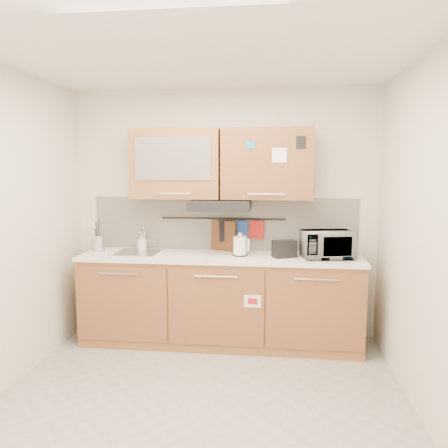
# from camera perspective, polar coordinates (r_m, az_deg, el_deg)

# --- Properties ---
(floor) EXTENTS (3.20, 3.20, 0.00)m
(floor) POSITION_cam_1_polar(r_m,az_deg,el_deg) (3.61, -3.09, -22.40)
(floor) COLOR #9E9993
(floor) RESTS_ON ground
(ceiling) EXTENTS (3.20, 3.20, 0.00)m
(ceiling) POSITION_cam_1_polar(r_m,az_deg,el_deg) (3.24, -3.44, 21.80)
(ceiling) COLOR white
(ceiling) RESTS_ON wall_back
(wall_back) EXTENTS (3.20, 0.00, 3.20)m
(wall_back) POSITION_cam_1_polar(r_m,az_deg,el_deg) (4.65, -0.08, 1.28)
(wall_back) COLOR silver
(wall_back) RESTS_ON ground
(wall_right) EXTENTS (0.00, 3.00, 3.00)m
(wall_right) POSITION_cam_1_polar(r_m,az_deg,el_deg) (3.30, 25.28, -1.92)
(wall_right) COLOR silver
(wall_right) RESTS_ON ground
(base_cabinet) EXTENTS (2.80, 0.64, 0.88)m
(base_cabinet) POSITION_cam_1_polar(r_m,az_deg,el_deg) (4.53, -0.54, -10.45)
(base_cabinet) COLOR #AC6C3D
(base_cabinet) RESTS_ON floor
(countertop) EXTENTS (2.82, 0.62, 0.04)m
(countertop) POSITION_cam_1_polar(r_m,az_deg,el_deg) (4.40, -0.55, -4.33)
(countertop) COLOR white
(countertop) RESTS_ON base_cabinet
(backsplash) EXTENTS (2.80, 0.02, 0.56)m
(backsplash) POSITION_cam_1_polar(r_m,az_deg,el_deg) (4.65, -0.10, 0.04)
(backsplash) COLOR silver
(backsplash) RESTS_ON countertop
(upper_cabinets) EXTENTS (1.82, 0.37, 0.70)m
(upper_cabinets) POSITION_cam_1_polar(r_m,az_deg,el_deg) (4.45, -0.41, 7.86)
(upper_cabinets) COLOR #AC6C3D
(upper_cabinets) RESTS_ON wall_back
(range_hood) EXTENTS (0.60, 0.46, 0.10)m
(range_hood) POSITION_cam_1_polar(r_m,az_deg,el_deg) (4.39, -0.46, 2.50)
(range_hood) COLOR black
(range_hood) RESTS_ON upper_cabinets
(sink) EXTENTS (0.42, 0.40, 0.26)m
(sink) POSITION_cam_1_polar(r_m,az_deg,el_deg) (4.60, -11.10, -3.66)
(sink) COLOR silver
(sink) RESTS_ON countertop
(utensil_rail) EXTENTS (1.30, 0.02, 0.02)m
(utensil_rail) POSITION_cam_1_polar(r_m,az_deg,el_deg) (4.60, -0.15, 0.72)
(utensil_rail) COLOR black
(utensil_rail) RESTS_ON backsplash
(utensil_crock) EXTENTS (0.13, 0.13, 0.33)m
(utensil_crock) POSITION_cam_1_polar(r_m,az_deg,el_deg) (4.79, -16.09, -2.40)
(utensil_crock) COLOR silver
(utensil_crock) RESTS_ON countertop
(kettle) EXTENTS (0.17, 0.15, 0.23)m
(kettle) POSITION_cam_1_polar(r_m,az_deg,el_deg) (4.36, 2.11, -2.96)
(kettle) COLOR white
(kettle) RESTS_ON countertop
(toaster) EXTENTS (0.26, 0.21, 0.17)m
(toaster) POSITION_cam_1_polar(r_m,az_deg,el_deg) (4.32, 7.89, -3.20)
(toaster) COLOR black
(toaster) RESTS_ON countertop
(microwave) EXTENTS (0.53, 0.41, 0.26)m
(microwave) POSITION_cam_1_polar(r_m,az_deg,el_deg) (4.35, 13.33, -2.62)
(microwave) COLOR #999999
(microwave) RESTS_ON countertop
(soap_bottle) EXTENTS (0.11, 0.11, 0.18)m
(soap_bottle) POSITION_cam_1_polar(r_m,az_deg,el_deg) (4.72, -10.73, -2.31)
(soap_bottle) COLOR #999999
(soap_bottle) RESTS_ON countertop
(cutting_board) EXTENTS (0.30, 0.15, 0.39)m
(cutting_board) POSITION_cam_1_polar(r_m,az_deg,el_deg) (4.62, -0.22, -1.95)
(cutting_board) COLOR brown
(cutting_board) RESTS_ON utensil_rail
(oven_mitt) EXTENTS (0.11, 0.03, 0.18)m
(oven_mitt) POSITION_cam_1_polar(r_m,az_deg,el_deg) (4.58, 2.36, -0.71)
(oven_mitt) COLOR #21439A
(oven_mitt) RESTS_ON utensil_rail
(dark_pouch) EXTENTS (0.15, 0.08, 0.22)m
(dark_pouch) POSITION_cam_1_polar(r_m,az_deg,el_deg) (4.60, 0.28, -0.92)
(dark_pouch) COLOR black
(dark_pouch) RESTS_ON utensil_rail
(pot_holder) EXTENTS (0.15, 0.05, 0.18)m
(pot_holder) POSITION_cam_1_polar(r_m,az_deg,el_deg) (4.57, 4.32, -0.75)
(pot_holder) COLOR #B11C17
(pot_holder) RESTS_ON utensil_rail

